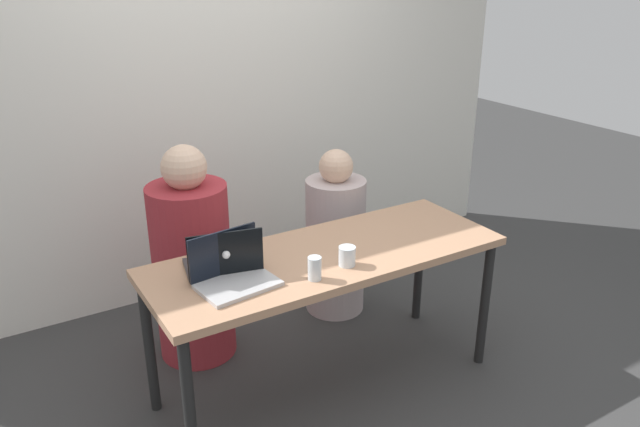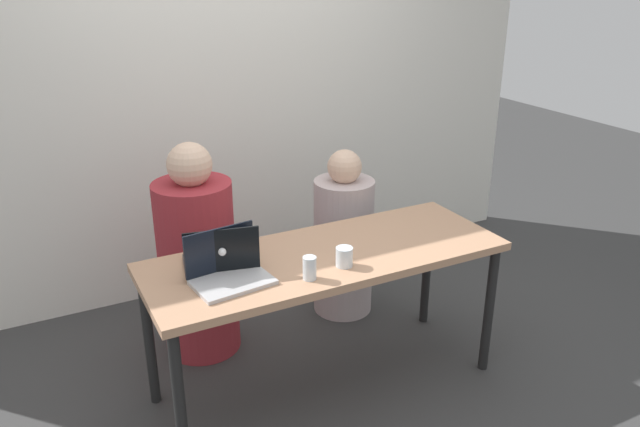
# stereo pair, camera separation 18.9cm
# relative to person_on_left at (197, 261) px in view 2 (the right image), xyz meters

# --- Properties ---
(ground_plane) EXTENTS (12.00, 12.00, 0.00)m
(ground_plane) POSITION_rel_person_on_left_xyz_m (0.46, -0.64, -0.53)
(ground_plane) COLOR #383838
(back_wall) EXTENTS (4.54, 0.10, 2.63)m
(back_wall) POSITION_rel_person_on_left_xyz_m (0.46, 0.76, 0.78)
(back_wall) COLOR silver
(back_wall) RESTS_ON ground
(desk) EXTENTS (1.75, 0.64, 0.76)m
(desk) POSITION_rel_person_on_left_xyz_m (0.46, -0.64, 0.15)
(desk) COLOR tan
(desk) RESTS_ON ground
(person_on_left) EXTENTS (0.51, 0.51, 1.20)m
(person_on_left) POSITION_rel_person_on_left_xyz_m (0.00, 0.00, 0.00)
(person_on_left) COLOR #9E2932
(person_on_left) RESTS_ON ground
(person_on_right) EXTENTS (0.45, 0.45, 1.04)m
(person_on_right) POSITION_rel_person_on_left_xyz_m (0.91, 0.00, -0.07)
(person_on_right) COLOR #BDAAAA
(person_on_right) RESTS_ON ground
(laptop_front_left) EXTENTS (0.35, 0.28, 0.22)m
(laptop_front_left) POSITION_rel_person_on_left_xyz_m (-0.05, -0.69, 0.27)
(laptop_front_left) COLOR #B6B5B6
(laptop_front_left) RESTS_ON desk
(laptop_back_left) EXTENTS (0.37, 0.29, 0.22)m
(laptop_back_left) POSITION_rel_person_on_left_xyz_m (-0.04, -0.55, 0.27)
(laptop_back_left) COLOR #353435
(laptop_back_left) RESTS_ON desk
(water_glass_left) EXTENTS (0.06, 0.06, 0.11)m
(water_glass_left) POSITION_rel_person_on_left_xyz_m (0.27, -0.84, 0.27)
(water_glass_left) COLOR silver
(water_glass_left) RESTS_ON desk
(water_glass_center) EXTENTS (0.08, 0.08, 0.09)m
(water_glass_center) POSITION_rel_person_on_left_xyz_m (0.47, -0.80, 0.26)
(water_glass_center) COLOR silver
(water_glass_center) RESTS_ON desk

